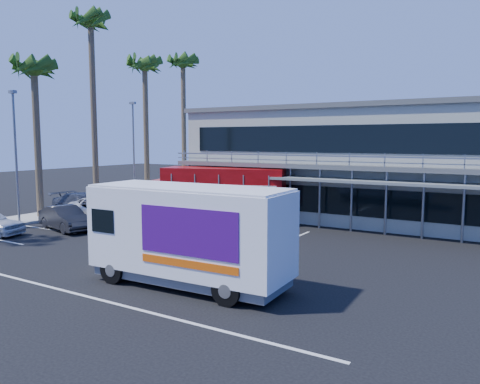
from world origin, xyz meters
The scene contains 15 objects.
ground centered at (0.00, 0.00, 0.00)m, with size 120.00×120.00×0.00m, color black.
building centered at (3.00, 14.94, 3.66)m, with size 22.40×12.00×7.30m.
curb_strip centered at (-15.00, 6.00, 0.08)m, with size 3.00×32.00×0.16m, color #A5A399.
palm_c centered at (-14.90, 3.00, 9.21)m, with size 2.80×2.80×10.75m.
palm_d centered at (-15.20, 8.00, 12.80)m, with size 2.80×2.80×14.75m.
palm_e centered at (-14.70, 13.00, 10.57)m, with size 2.80×2.80×12.25m.
palm_f centered at (-15.10, 18.50, 11.47)m, with size 2.80×2.80×13.25m.
light_pole_near centered at (-14.20, 1.00, 4.50)m, with size 0.50×0.25×8.09m.
light_pole_far centered at (-14.20, 11.00, 4.50)m, with size 0.50×0.25×8.09m.
red_truck centered at (-4.67, 8.30, 1.86)m, with size 10.32×5.05×3.39m.
white_van centered at (2.27, -3.31, 1.88)m, with size 7.36×2.80×3.54m.
parked_car_b centered at (-10.12, 1.20, 0.69)m, with size 1.46×4.19×1.38m, color black.
parked_car_c centered at (-9.50, 3.45, 0.84)m, with size 2.80×6.07×1.69m, color silver.
parked_car_d centered at (-12.50, 4.61, 0.82)m, with size 2.29×5.62×1.63m, color #303340.
parked_car_e centered at (-9.50, 8.02, 0.79)m, with size 1.87×4.65×1.58m, color gray.
Camera 1 is at (12.20, -16.11, 5.15)m, focal length 35.00 mm.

